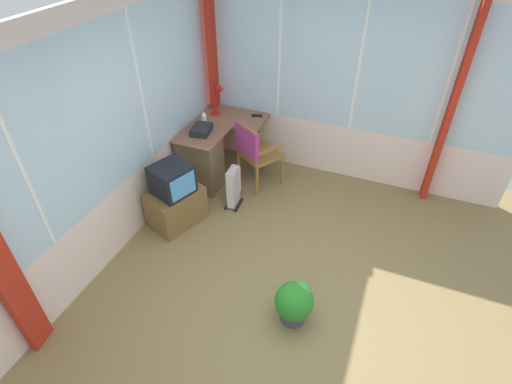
{
  "coord_description": "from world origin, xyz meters",
  "views": [
    {
      "loc": [
        -2.47,
        -0.61,
        3.35
      ],
      "look_at": [
        0.54,
        0.61,
        0.82
      ],
      "focal_mm": 27.65,
      "sensor_mm": 36.0,
      "label": 1
    }
  ],
  "objects_px": {
    "wooden_armchair": "(253,148)",
    "space_heater": "(234,186)",
    "desk": "(203,159)",
    "paper_tray": "(201,130)",
    "tv_on_stand": "(175,198)",
    "desk_lamp": "(220,95)",
    "potted_plant": "(295,301)",
    "tv_remote": "(257,116)",
    "spray_bottle": "(204,119)"
  },
  "relations": [
    {
      "from": "desk_lamp",
      "to": "spray_bottle",
      "type": "relative_size",
      "value": 1.89
    },
    {
      "from": "wooden_armchair",
      "to": "space_heater",
      "type": "distance_m",
      "value": 0.58
    },
    {
      "from": "space_heater",
      "to": "spray_bottle",
      "type": "bearing_deg",
      "value": 51.92
    },
    {
      "from": "desk_lamp",
      "to": "spray_bottle",
      "type": "xyz_separation_m",
      "value": [
        -0.45,
        0.02,
        -0.16
      ]
    },
    {
      "from": "desk_lamp",
      "to": "tv_on_stand",
      "type": "relative_size",
      "value": 0.49
    },
    {
      "from": "tv_remote",
      "to": "spray_bottle",
      "type": "xyz_separation_m",
      "value": [
        -0.53,
        0.55,
        0.09
      ]
    },
    {
      "from": "spray_bottle",
      "to": "tv_remote",
      "type": "bearing_deg",
      "value": -46.36
    },
    {
      "from": "desk",
      "to": "desk_lamp",
      "type": "xyz_separation_m",
      "value": [
        0.71,
        0.06,
        0.63
      ]
    },
    {
      "from": "spray_bottle",
      "to": "tv_on_stand",
      "type": "relative_size",
      "value": 0.26
    },
    {
      "from": "space_heater",
      "to": "potted_plant",
      "type": "height_order",
      "value": "space_heater"
    },
    {
      "from": "desk_lamp",
      "to": "paper_tray",
      "type": "bearing_deg",
      "value": -177.22
    },
    {
      "from": "spray_bottle",
      "to": "space_heater",
      "type": "height_order",
      "value": "spray_bottle"
    },
    {
      "from": "potted_plant",
      "to": "paper_tray",
      "type": "bearing_deg",
      "value": 47.4
    },
    {
      "from": "tv_on_stand",
      "to": "desk",
      "type": "bearing_deg",
      "value": 3.49
    },
    {
      "from": "desk",
      "to": "potted_plant",
      "type": "height_order",
      "value": "desk"
    },
    {
      "from": "space_heater",
      "to": "potted_plant",
      "type": "bearing_deg",
      "value": -137.64
    },
    {
      "from": "spray_bottle",
      "to": "wooden_armchair",
      "type": "xyz_separation_m",
      "value": [
        -0.03,
        -0.72,
        -0.28
      ]
    },
    {
      "from": "desk",
      "to": "potted_plant",
      "type": "distance_m",
      "value": 2.46
    },
    {
      "from": "potted_plant",
      "to": "wooden_armchair",
      "type": "bearing_deg",
      "value": 32.64
    },
    {
      "from": "desk",
      "to": "paper_tray",
      "type": "distance_m",
      "value": 0.41
    },
    {
      "from": "tv_remote",
      "to": "spray_bottle",
      "type": "relative_size",
      "value": 0.69
    },
    {
      "from": "desk",
      "to": "potted_plant",
      "type": "relative_size",
      "value": 2.69
    },
    {
      "from": "tv_on_stand",
      "to": "potted_plant",
      "type": "xyz_separation_m",
      "value": [
        -0.81,
        -1.78,
        -0.11
      ]
    },
    {
      "from": "paper_tray",
      "to": "tv_remote",
      "type": "bearing_deg",
      "value": -35.2
    },
    {
      "from": "wooden_armchair",
      "to": "space_heater",
      "type": "height_order",
      "value": "wooden_armchair"
    },
    {
      "from": "tv_on_stand",
      "to": "desk_lamp",
      "type": "bearing_deg",
      "value": 4.2
    },
    {
      "from": "desk",
      "to": "paper_tray",
      "type": "relative_size",
      "value": 4.11
    },
    {
      "from": "desk",
      "to": "tv_on_stand",
      "type": "bearing_deg",
      "value": -176.51
    },
    {
      "from": "paper_tray",
      "to": "potted_plant",
      "type": "bearing_deg",
      "value": -132.6
    },
    {
      "from": "desk",
      "to": "spray_bottle",
      "type": "relative_size",
      "value": 5.7
    },
    {
      "from": "desk_lamp",
      "to": "tv_on_stand",
      "type": "bearing_deg",
      "value": -175.8
    },
    {
      "from": "paper_tray",
      "to": "desk_lamp",
      "type": "bearing_deg",
      "value": 2.78
    },
    {
      "from": "spray_bottle",
      "to": "paper_tray",
      "type": "relative_size",
      "value": 0.72
    },
    {
      "from": "paper_tray",
      "to": "desk",
      "type": "bearing_deg",
      "value": -158.0
    },
    {
      "from": "desk",
      "to": "tv_remote",
      "type": "xyz_separation_m",
      "value": [
        0.79,
        -0.47,
        0.37
      ]
    },
    {
      "from": "desk_lamp",
      "to": "tv_remote",
      "type": "distance_m",
      "value": 0.6
    },
    {
      "from": "desk",
      "to": "space_heater",
      "type": "relative_size",
      "value": 2.16
    },
    {
      "from": "tv_remote",
      "to": "tv_on_stand",
      "type": "height_order",
      "value": "tv_on_stand"
    },
    {
      "from": "desk",
      "to": "desk_lamp",
      "type": "distance_m",
      "value": 0.95
    },
    {
      "from": "paper_tray",
      "to": "wooden_armchair",
      "type": "distance_m",
      "value": 0.72
    },
    {
      "from": "paper_tray",
      "to": "tv_on_stand",
      "type": "bearing_deg",
      "value": -174.8
    },
    {
      "from": "tv_remote",
      "to": "space_heater",
      "type": "bearing_deg",
      "value": 168.01
    },
    {
      "from": "wooden_armchair",
      "to": "tv_on_stand",
      "type": "bearing_deg",
      "value": 151.2
    },
    {
      "from": "paper_tray",
      "to": "wooden_armchair",
      "type": "relative_size",
      "value": 0.31
    },
    {
      "from": "spray_bottle",
      "to": "paper_tray",
      "type": "xyz_separation_m",
      "value": [
        -0.18,
        -0.05,
        -0.06
      ]
    },
    {
      "from": "desk",
      "to": "space_heater",
      "type": "xyz_separation_m",
      "value": [
        -0.25,
        -0.56,
        -0.13
      ]
    },
    {
      "from": "desk",
      "to": "wooden_armchair",
      "type": "bearing_deg",
      "value": -69.48
    },
    {
      "from": "desk",
      "to": "paper_tray",
      "type": "xyz_separation_m",
      "value": [
        0.08,
        0.03,
        0.4
      ]
    },
    {
      "from": "desk_lamp",
      "to": "space_heater",
      "type": "height_order",
      "value": "desk_lamp"
    },
    {
      "from": "desk_lamp",
      "to": "wooden_armchair",
      "type": "distance_m",
      "value": 0.95
    }
  ]
}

